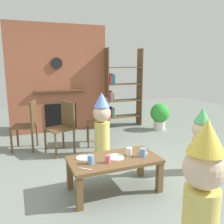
% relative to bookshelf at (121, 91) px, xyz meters
% --- Properties ---
extents(ground_plane, '(12.00, 12.00, 0.00)m').
position_rel_bookshelf_xyz_m(ground_plane, '(-1.18, -2.40, -0.88)').
color(ground_plane, gray).
extents(brick_fireplace_feature, '(2.20, 0.28, 2.40)m').
position_rel_bookshelf_xyz_m(brick_fireplace_feature, '(-1.45, 0.20, 0.32)').
color(brick_fireplace_feature, '#935138').
rests_on(brick_fireplace_feature, ground_plane).
extents(bookshelf, '(0.90, 0.28, 1.90)m').
position_rel_bookshelf_xyz_m(bookshelf, '(0.00, 0.00, 0.00)').
color(bookshelf, brown).
rests_on(bookshelf, ground_plane).
extents(coffee_table, '(1.09, 0.57, 0.42)m').
position_rel_bookshelf_xyz_m(coffee_table, '(-1.33, -2.80, -0.52)').
color(coffee_table, brown).
rests_on(coffee_table, ground_plane).
extents(paper_cup_near_left, '(0.07, 0.07, 0.10)m').
position_rel_bookshelf_xyz_m(paper_cup_near_left, '(-1.12, -2.80, -0.40)').
color(paper_cup_near_left, silver).
rests_on(paper_cup_near_left, coffee_table).
extents(paper_cup_near_right, '(0.06, 0.06, 0.09)m').
position_rel_bookshelf_xyz_m(paper_cup_near_right, '(-1.44, -2.89, -0.41)').
color(paper_cup_near_right, '#E5666B').
rests_on(paper_cup_near_right, coffee_table).
extents(paper_cup_center, '(0.08, 0.08, 0.10)m').
position_rel_bookshelf_xyz_m(paper_cup_center, '(-0.98, -2.88, -0.40)').
color(paper_cup_center, '#669EE0').
rests_on(paper_cup_center, coffee_table).
extents(paper_cup_far_left, '(0.08, 0.08, 0.10)m').
position_rel_bookshelf_xyz_m(paper_cup_far_left, '(-1.64, -2.85, -0.40)').
color(paper_cup_far_left, '#669EE0').
rests_on(paper_cup_far_left, coffee_table).
extents(paper_plate_front, '(0.22, 0.22, 0.01)m').
position_rel_bookshelf_xyz_m(paper_plate_front, '(-1.31, -2.79, -0.45)').
color(paper_plate_front, white).
rests_on(paper_plate_front, coffee_table).
extents(paper_plate_rear, '(0.18, 0.18, 0.01)m').
position_rel_bookshelf_xyz_m(paper_plate_rear, '(-1.68, -2.67, -0.45)').
color(paper_plate_rear, white).
rests_on(paper_plate_rear, coffee_table).
extents(birthday_cake_slice, '(0.10, 0.10, 0.08)m').
position_rel_bookshelf_xyz_m(birthday_cake_slice, '(-0.91, -2.79, -0.41)').
color(birthday_cake_slice, pink).
rests_on(birthday_cake_slice, coffee_table).
extents(table_fork, '(0.12, 0.11, 0.01)m').
position_rel_bookshelf_xyz_m(table_fork, '(-1.73, -2.97, -0.45)').
color(table_fork, silver).
rests_on(table_fork, coffee_table).
extents(child_with_cone_hat, '(0.32, 0.32, 1.16)m').
position_rel_bookshelf_xyz_m(child_with_cone_hat, '(-1.11, -4.04, -0.26)').
color(child_with_cone_hat, '#E0CC66').
rests_on(child_with_cone_hat, ground_plane).
extents(child_in_pink, '(0.26, 0.26, 0.95)m').
position_rel_bookshelf_xyz_m(child_in_pink, '(0.01, -2.78, -0.37)').
color(child_in_pink, '#E0CC66').
rests_on(child_in_pink, ground_plane).
extents(child_by_the_chairs, '(0.30, 0.30, 1.08)m').
position_rel_bookshelf_xyz_m(child_by_the_chairs, '(-1.06, -1.61, -0.31)').
color(child_by_the_chairs, '#E0CC66').
rests_on(child_by_the_chairs, ground_plane).
extents(dining_chair_left, '(0.50, 0.50, 0.90)m').
position_rel_bookshelf_xyz_m(dining_chair_left, '(-2.20, -0.89, -0.36)').
color(dining_chair_left, brown).
rests_on(dining_chair_left, ground_plane).
extents(dining_chair_middle, '(0.52, 0.52, 0.90)m').
position_rel_bookshelf_xyz_m(dining_chair_middle, '(-1.64, -1.25, -0.36)').
color(dining_chair_middle, brown).
rests_on(dining_chair_middle, ground_plane).
extents(dining_chair_right, '(0.48, 0.48, 0.90)m').
position_rel_bookshelf_xyz_m(dining_chair_right, '(-0.88, -1.11, -0.36)').
color(dining_chair_right, brown).
rests_on(dining_chair_right, ground_plane).
extents(potted_plant_tall, '(0.45, 0.45, 0.63)m').
position_rel_bookshelf_xyz_m(potted_plant_tall, '(0.73, -0.63, -0.52)').
color(potted_plant_tall, beige).
rests_on(potted_plant_tall, ground_plane).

